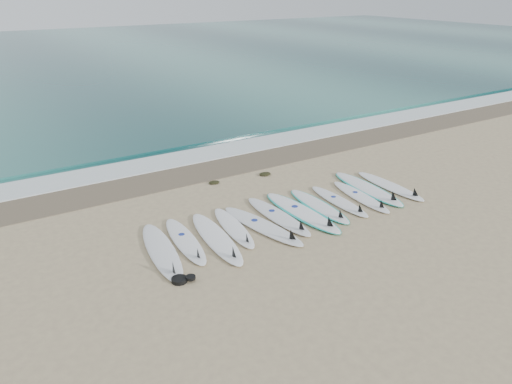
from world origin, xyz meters
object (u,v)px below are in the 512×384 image
surfboard_0 (162,252)px  surfboard_6 (303,212)px  surfboard_11 (391,186)px  leash_coil (182,279)px

surfboard_0 → surfboard_6: bearing=8.7°
surfboard_11 → leash_coil: size_ratio=5.70×
surfboard_6 → leash_coil: size_ratio=6.40×
leash_coil → surfboard_6: bearing=17.1°
leash_coil → surfboard_11: bearing=9.9°
surfboard_6 → leash_coil: surfboard_6 is taller
surfboard_0 → surfboard_6: (3.81, -0.01, -0.01)m
surfboard_0 → leash_coil: bearing=-85.4°
surfboard_11 → surfboard_6: bearing=-177.2°
surfboard_6 → surfboard_11: size_ratio=1.12×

